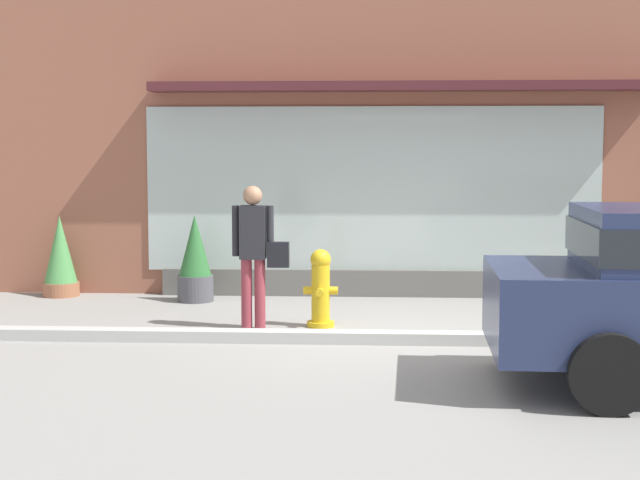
# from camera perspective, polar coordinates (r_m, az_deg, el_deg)

# --- Properties ---
(ground_plane) EXTENTS (60.00, 60.00, 0.00)m
(ground_plane) POSITION_cam_1_polar(r_m,az_deg,el_deg) (10.22, 5.22, -5.86)
(ground_plane) COLOR gray
(curb_strip) EXTENTS (14.00, 0.24, 0.12)m
(curb_strip) POSITION_cam_1_polar(r_m,az_deg,el_deg) (10.02, 5.26, -5.75)
(curb_strip) COLOR #B2B2AD
(curb_strip) RESTS_ON ground_plane
(storefront) EXTENTS (14.00, 0.81, 5.04)m
(storefront) POSITION_cam_1_polar(r_m,az_deg,el_deg) (13.22, 4.83, 7.46)
(storefront) COLOR #935642
(storefront) RESTS_ON ground_plane
(fire_hydrant) EXTENTS (0.39, 0.35, 0.87)m
(fire_hydrant) POSITION_cam_1_polar(r_m,az_deg,el_deg) (10.84, 0.04, -2.85)
(fire_hydrant) COLOR gold
(fire_hydrant) RESTS_ON ground_plane
(pedestrian_with_handbag) EXTENTS (0.63, 0.21, 1.59)m
(pedestrian_with_handbag) POSITION_cam_1_polar(r_m,az_deg,el_deg) (10.67, -3.84, -0.43)
(pedestrian_with_handbag) COLOR #8E333D
(pedestrian_with_handbag) RESTS_ON ground_plane
(potted_plant_window_center) EXTENTS (0.47, 0.47, 1.14)m
(potted_plant_window_center) POSITION_cam_1_polar(r_m,az_deg,el_deg) (12.72, -7.35, -1.17)
(potted_plant_window_center) COLOR #4C4C51
(potted_plant_window_center) RESTS_ON ground_plane
(potted_plant_trailing_edge) EXTENTS (0.49, 0.49, 1.09)m
(potted_plant_trailing_edge) POSITION_cam_1_polar(r_m,az_deg,el_deg) (13.53, -15.02, -0.98)
(potted_plant_trailing_edge) COLOR #9E6042
(potted_plant_trailing_edge) RESTS_ON ground_plane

